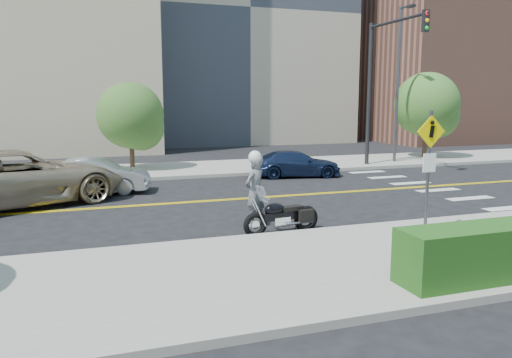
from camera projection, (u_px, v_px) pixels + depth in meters
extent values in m
plane|color=black|center=(202.00, 201.00, 16.87)|extent=(120.00, 120.00, 0.00)
cube|color=#9E9B91|center=(285.00, 270.00, 9.85)|extent=(60.00, 5.00, 0.15)
cube|color=#9E9B91|center=(167.00, 170.00, 23.87)|extent=(60.00, 5.00, 0.15)
cube|color=#A39984|center=(225.00, 21.00, 42.16)|extent=(18.00, 14.00, 20.00)
cube|color=#8C5947|center=(445.00, 70.00, 42.91)|extent=(14.00, 12.00, 12.00)
cylinder|color=#4C4C51|center=(397.00, 85.00, 26.12)|extent=(0.16, 0.16, 8.00)
cylinder|color=black|center=(369.00, 95.00, 25.09)|extent=(0.20, 0.20, 7.00)
cylinder|color=black|center=(398.00, 20.00, 22.52)|extent=(0.14, 4.40, 0.14)
cube|color=black|center=(425.00, 21.00, 20.70)|extent=(0.28, 0.18, 0.90)
cylinder|color=#4C4C51|center=(428.00, 173.00, 12.06)|extent=(0.08, 0.08, 3.00)
cube|color=#F9D800|center=(431.00, 132.00, 11.87)|extent=(0.78, 0.03, 0.78)
cube|color=white|center=(429.00, 163.00, 11.99)|extent=(0.35, 0.03, 0.45)
imported|color=#A0A0A5|center=(255.00, 191.00, 13.44)|extent=(0.85, 0.79, 1.94)
sphere|color=white|center=(255.00, 157.00, 13.30)|extent=(0.35, 0.35, 0.35)
imported|color=tan|center=(19.00, 178.00, 16.08)|extent=(7.23, 5.44, 1.83)
imported|color=#A5A8AD|center=(95.00, 176.00, 18.32)|extent=(4.14, 2.19, 1.30)
imported|color=#172545|center=(296.00, 164.00, 22.26)|extent=(4.22, 2.31, 1.16)
cylinder|color=#382619|center=(131.00, 136.00, 23.43)|extent=(0.22, 0.22, 3.44)
sphere|color=#34601E|center=(130.00, 115.00, 23.28)|extent=(3.10, 3.10, 3.10)
cylinder|color=#382619|center=(426.00, 125.00, 28.24)|extent=(0.24, 0.24, 4.05)
sphere|color=#396B22|center=(427.00, 104.00, 28.07)|extent=(3.58, 3.58, 3.58)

